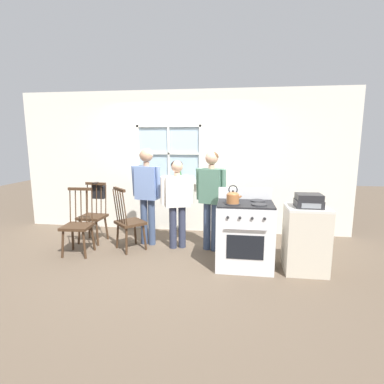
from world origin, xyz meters
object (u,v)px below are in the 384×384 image
person_teen_center (177,196)px  person_adult_right (211,192)px  person_elderly_left (147,187)px  chair_center_cluster (78,226)px  handbag (99,191)px  kettle (233,197)px  chair_near_wall (129,222)px  potted_plant (179,178)px  chair_by_window (93,216)px  stove (244,234)px  stereo (309,201)px  side_counter (306,239)px

person_teen_center → person_adult_right: bearing=-22.1°
person_elderly_left → chair_center_cluster: bearing=-137.7°
handbag → person_teen_center: bearing=-12.5°
kettle → person_teen_center: bearing=141.1°
chair_near_wall → potted_plant: potted_plant is taller
person_teen_center → chair_center_cluster: bearing=178.0°
chair_center_cluster → chair_by_window: bearing=90.0°
stove → kettle: kettle is taller
chair_center_cluster → stove: stove is taller
person_elderly_left → stereo: person_elderly_left is taller
stove → side_counter: (0.82, -0.05, -0.02)m
person_teen_center → potted_plant: bearing=78.6°
person_teen_center → chair_by_window: bearing=156.4°
chair_near_wall → person_adult_right: person_adult_right is taller
kettle → stereo: kettle is taller
chair_by_window → person_elderly_left: bearing=4.2°
chair_near_wall → kettle: (1.66, -0.53, 0.57)m
chair_by_window → kettle: 2.63m
chair_by_window → stove: stove is taller
handbag → kettle: bearing=-23.7°
person_elderly_left → stereo: size_ratio=4.81×
chair_near_wall → person_elderly_left: (0.23, 0.30, 0.55)m
chair_center_cluster → stereo: size_ratio=3.05×
chair_near_wall → person_adult_right: size_ratio=0.65×
person_adult_right → handbag: size_ratio=5.21×
chair_by_window → potted_plant: (1.39, 0.81, 0.60)m
chair_near_wall → stereo: 2.75m
side_counter → chair_near_wall: bearing=170.3°
chair_by_window → stereo: stereo is taller
potted_plant → stereo: (2.03, -1.58, -0.07)m
chair_near_wall → stereo: bearing=-145.3°
chair_near_wall → side_counter: size_ratio=1.15×
chair_center_cluster → stove: size_ratio=0.96×
chair_near_wall → stove: 1.88m
kettle → stove: bearing=37.2°
person_adult_right → side_counter: (1.33, -0.62, -0.51)m
stove → stereo: stove is taller
person_teen_center → stove: size_ratio=1.34×
stove → stereo: 0.97m
chair_by_window → stereo: (3.42, -0.77, 0.53)m
person_elderly_left → side_counter: size_ratio=1.82×
chair_center_cluster → potted_plant: potted_plant is taller
person_adult_right → stove: size_ratio=1.47×
stereo → handbag: bearing=163.6°
person_elderly_left → kettle: (1.43, -0.83, 0.02)m
stereo → person_elderly_left: bearing=162.4°
stove → stereo: (0.82, -0.07, 0.51)m
person_teen_center → stereo: bearing=-39.2°
person_adult_right → stove: (0.52, -0.57, -0.49)m
chair_by_window → person_elderly_left: size_ratio=0.63×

